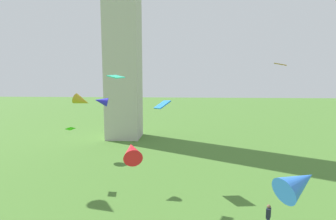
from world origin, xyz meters
TOP-DOWN VIEW (x-y plane):
  - person_0 at (8.97, 14.41)m, footprint 0.40×0.48m
  - kite_flying_0 at (-3.43, 21.24)m, footprint 1.38×1.02m
  - kite_flying_1 at (-8.17, 28.64)m, footprint 2.19×1.47m
  - kite_flying_3 at (0.34, 15.79)m, footprint 1.77×2.30m
  - kite_flying_4 at (1.91, 21.27)m, footprint 1.64×2.01m
  - kite_flying_5 at (9.78, 12.61)m, footprint 2.90×2.49m
  - kite_flying_6 at (-6.09, 20.78)m, footprint 0.61×0.79m
  - kite_flying_7 at (14.62, 29.53)m, footprint 1.55×1.28m
  - kite_flying_10 at (-1.58, 19.44)m, footprint 1.27×1.51m

SIDE VIEW (x-z plane):
  - person_0 at x=8.97m, z-range 0.11..1.71m
  - kite_flying_5 at x=9.78m, z-range 2.74..4.80m
  - kite_flying_3 at x=0.34m, z-range 3.54..5.24m
  - kite_flying_6 at x=-6.09m, z-range 4.59..5.06m
  - kite_flying_1 at x=-8.17m, z-range 5.68..7.43m
  - kite_flying_4 at x=1.91m, z-range 6.51..7.35m
  - kite_flying_0 at x=-3.43m, z-range 6.71..7.72m
  - kite_flying_10 at x=-1.58m, z-range 9.17..9.48m
  - kite_flying_7 at x=14.62m, z-range 10.58..10.93m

